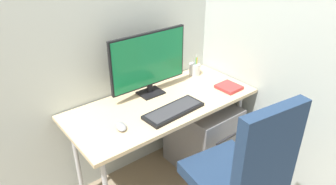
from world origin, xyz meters
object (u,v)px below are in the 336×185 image
at_px(filing_cabinet, 202,135).
at_px(notebook, 229,87).
at_px(monitor, 149,61).
at_px(keyboard, 174,111).
at_px(office_chair, 243,173).
at_px(mouse, 121,126).
at_px(pen_holder, 195,69).

bearing_deg(filing_cabinet, notebook, -37.24).
bearing_deg(monitor, keyboard, -95.89).
distance_m(office_chair, filing_cabinet, 0.81).
height_order(filing_cabinet, notebook, notebook).
bearing_deg(office_chair, mouse, 124.82).
relative_size(office_chair, monitor, 1.73).
height_order(filing_cabinet, keyboard, keyboard).
distance_m(filing_cabinet, keyboard, 0.62).
height_order(office_chair, monitor, monitor).
bearing_deg(pen_holder, filing_cabinet, -114.94).
bearing_deg(keyboard, mouse, 171.49).
bearing_deg(office_chair, pen_holder, 63.74).
height_order(keyboard, pen_holder, pen_holder).
height_order(monitor, pen_holder, monitor).
relative_size(monitor, pen_holder, 3.56).
height_order(office_chair, keyboard, office_chair).
distance_m(monitor, notebook, 0.65).
relative_size(keyboard, notebook, 2.64).
bearing_deg(filing_cabinet, office_chair, -116.72).
bearing_deg(keyboard, office_chair, -83.92).
bearing_deg(monitor, filing_cabinet, -29.39).
relative_size(keyboard, pen_holder, 2.52).
distance_m(monitor, pen_holder, 0.53).
xyz_separation_m(pen_holder, notebook, (0.03, -0.35, -0.04)).
height_order(filing_cabinet, mouse, mouse).
bearing_deg(monitor, pen_holder, 4.08).
xyz_separation_m(filing_cabinet, notebook, (0.15, -0.11, 0.45)).
distance_m(office_chair, keyboard, 0.60).
distance_m(mouse, pen_holder, 0.94).
bearing_deg(filing_cabinet, keyboard, -164.65).
relative_size(office_chair, notebook, 6.46).
xyz_separation_m(monitor, pen_holder, (0.48, 0.03, -0.21)).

